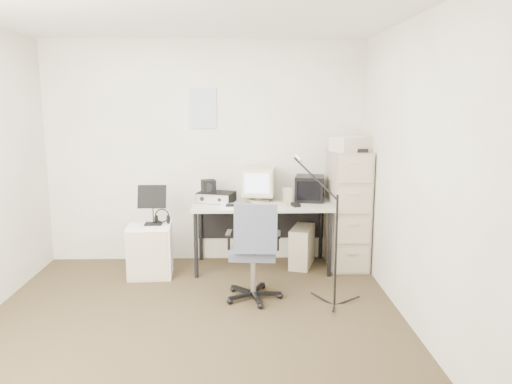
{
  "coord_description": "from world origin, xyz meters",
  "views": [
    {
      "loc": [
        0.42,
        -3.87,
        1.84
      ],
      "look_at": [
        0.55,
        0.95,
        0.95
      ],
      "focal_mm": 35.0,
      "sensor_mm": 36.0,
      "label": 1
    }
  ],
  "objects_px": {
    "side_cart": "(150,251)",
    "desk": "(262,236)",
    "office_chair": "(253,250)",
    "filing_cabinet": "(348,209)"
  },
  "relations": [
    {
      "from": "filing_cabinet",
      "to": "office_chair",
      "type": "xyz_separation_m",
      "value": [
        -1.07,
        -0.91,
        -0.18
      ]
    },
    {
      "from": "side_cart",
      "to": "filing_cabinet",
      "type": "bearing_deg",
      "value": 3.74
    },
    {
      "from": "desk",
      "to": "side_cart",
      "type": "bearing_deg",
      "value": -168.4
    },
    {
      "from": "filing_cabinet",
      "to": "office_chair",
      "type": "distance_m",
      "value": 1.41
    },
    {
      "from": "desk",
      "to": "side_cart",
      "type": "height_order",
      "value": "desk"
    },
    {
      "from": "side_cart",
      "to": "desk",
      "type": "bearing_deg",
      "value": 8.04
    },
    {
      "from": "office_chair",
      "to": "side_cart",
      "type": "relative_size",
      "value": 1.7
    },
    {
      "from": "desk",
      "to": "office_chair",
      "type": "distance_m",
      "value": 0.89
    },
    {
      "from": "filing_cabinet",
      "to": "side_cart",
      "type": "bearing_deg",
      "value": -172.7
    },
    {
      "from": "filing_cabinet",
      "to": "side_cart",
      "type": "distance_m",
      "value": 2.19
    }
  ]
}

